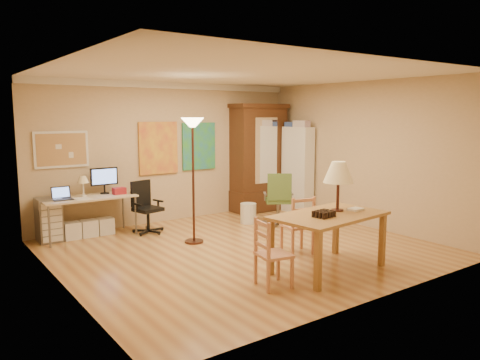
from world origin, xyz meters
TOP-DOWN VIEW (x-y plane):
  - floor at (0.00, 0.00)m, footprint 5.50×5.50m
  - crown_molding at (0.00, 2.46)m, footprint 5.50×0.08m
  - corkboard at (-2.05, 2.47)m, footprint 0.90×0.04m
  - art_panel_left at (-0.25, 2.47)m, footprint 0.80×0.04m
  - art_panel_right at (0.65, 2.47)m, footprint 0.75×0.04m
  - dining_table at (0.42, -1.44)m, footprint 1.64×1.09m
  - ladder_chair_back at (0.52, -0.67)m, footprint 0.48×0.47m
  - ladder_chair_left at (-0.69, -1.50)m, footprint 0.44×0.46m
  - torchiere_lamp at (-0.46, 0.78)m, footprint 0.37×0.37m
  - computer_desk at (-1.71, 2.16)m, footprint 1.54×0.67m
  - office_chair_black at (-0.81, 1.83)m, footprint 0.57×0.57m
  - office_chair_green at (1.47, 0.93)m, footprint 0.63×0.63m
  - drawer_cart at (-2.37, 2.24)m, footprint 0.36×0.44m
  - armoire at (2.00, 2.24)m, footprint 1.26×0.60m
  - bookshelf at (2.55, 1.58)m, footprint 0.27×0.73m
  - wastebin at (1.10, 1.38)m, footprint 0.31×0.31m

SIDE VIEW (x-z plane):
  - floor at x=0.00m, z-range 0.00..0.00m
  - wastebin at x=1.10m, z-range 0.00..0.39m
  - office_chair_black at x=-0.81m, z-range -0.21..0.71m
  - office_chair_green at x=1.47m, z-range -0.23..0.77m
  - drawer_cart at x=-2.37m, z-range 0.00..0.73m
  - ladder_chair_left at x=-0.69m, z-range -0.03..0.82m
  - ladder_chair_back at x=0.52m, z-range -0.03..0.86m
  - computer_desk at x=-1.71m, z-range -0.16..1.01m
  - bookshelf at x=2.55m, z-range 0.00..1.82m
  - dining_table at x=0.42m, z-range 0.19..1.65m
  - armoire at x=2.00m, z-range -0.15..2.16m
  - art_panel_left at x=-0.25m, z-range 0.95..1.95m
  - art_panel_right at x=0.65m, z-range 0.98..1.92m
  - corkboard at x=-2.05m, z-range 1.19..1.81m
  - torchiere_lamp at x=-0.46m, z-range 0.62..2.65m
  - crown_molding at x=0.00m, z-range 2.58..2.70m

